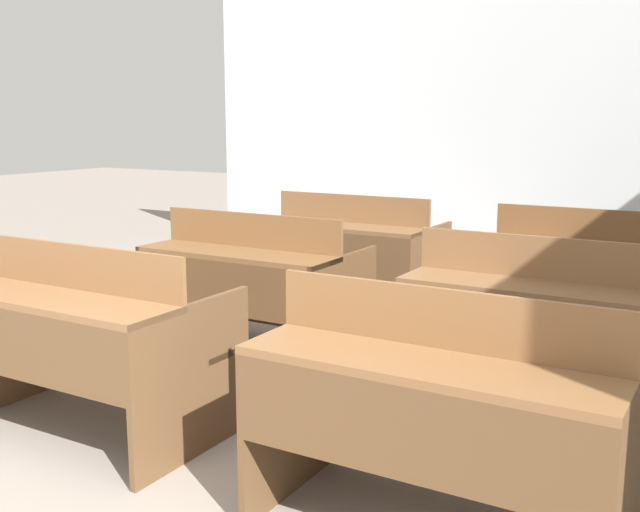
% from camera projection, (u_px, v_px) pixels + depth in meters
% --- Properties ---
extents(wall_back, '(6.95, 0.06, 3.02)m').
position_uv_depth(wall_back, '(526.00, 112.00, 6.95)').
color(wall_back, silver).
rests_on(wall_back, ground_plane).
extents(bench_front_left, '(1.25, 0.77, 0.89)m').
position_uv_depth(bench_front_left, '(84.00, 336.00, 3.47)').
color(bench_front_left, brown).
rests_on(bench_front_left, ground_plane).
extents(bench_front_right, '(1.25, 0.77, 0.89)m').
position_uv_depth(bench_front_right, '(442.00, 409.00, 2.59)').
color(bench_front_right, brown).
rests_on(bench_front_right, ground_plane).
extents(bench_second_left, '(1.25, 0.77, 0.89)m').
position_uv_depth(bench_second_left, '(253.00, 283.00, 4.58)').
color(bench_second_left, brown).
rests_on(bench_second_left, ground_plane).
extents(bench_second_right, '(1.25, 0.77, 0.89)m').
position_uv_depth(bench_second_right, '(540.00, 322.00, 3.69)').
color(bench_second_right, brown).
rests_on(bench_second_right, ground_plane).
extents(bench_third_left, '(1.25, 0.77, 0.89)m').
position_uv_depth(bench_third_left, '(352.00, 251.00, 5.66)').
color(bench_third_left, brown).
rests_on(bench_third_left, ground_plane).
extents(bench_third_right, '(1.25, 0.77, 0.89)m').
position_uv_depth(bench_third_right, '(592.00, 276.00, 4.79)').
color(bench_third_right, brown).
rests_on(bench_third_right, ground_plane).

